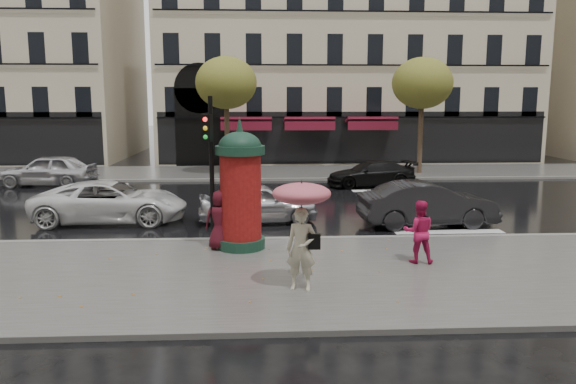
{
  "coord_description": "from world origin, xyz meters",
  "views": [
    {
      "loc": [
        -0.2,
        -13.66,
        4.31
      ],
      "look_at": [
        0.58,
        1.5,
        1.79
      ],
      "focal_mm": 35.0,
      "sensor_mm": 36.0,
      "label": 1
    }
  ],
  "objects": [
    {
      "name": "ground",
      "position": [
        0.0,
        0.0,
        0.0
      ],
      "size": [
        160.0,
        160.0,
        0.0
      ],
      "primitive_type": "plane",
      "color": "black",
      "rests_on": "ground"
    },
    {
      "name": "car_far_silver",
      "position": [
        -10.75,
        14.69,
        0.8
      ],
      "size": [
        4.8,
        2.2,
        1.6
      ],
      "primitive_type": "imported",
      "rotation": [
        0.0,
        0.0,
        -1.64
      ],
      "color": "#BABABF",
      "rests_on": "ground"
    },
    {
      "name": "tree_far_right",
      "position": [
        9.0,
        18.0,
        5.17
      ],
      "size": [
        3.4,
        3.4,
        6.64
      ],
      "color": "#38281C",
      "rests_on": "ground"
    },
    {
      "name": "traffic_light",
      "position": [
        -1.55,
        1.72,
        2.71
      ],
      "size": [
        0.32,
        0.42,
        4.28
      ],
      "color": "black",
      "rests_on": "near_sidewalk"
    },
    {
      "name": "woman_red",
      "position": [
        3.89,
        0.23,
        0.94
      ],
      "size": [
        0.87,
        0.72,
        1.63
      ],
      "primitive_type": "imported",
      "rotation": [
        0.0,
        0.0,
        3.01
      ],
      "color": "#B5164A",
      "rests_on": "near_sidewalk"
    },
    {
      "name": "car_darkgrey",
      "position": [
        5.54,
        4.92,
        0.76
      ],
      "size": [
        4.73,
        1.91,
        1.53
      ],
      "primitive_type": "imported",
      "rotation": [
        0.0,
        0.0,
        1.64
      ],
      "color": "black",
      "rests_on": "ground"
    },
    {
      "name": "car_white",
      "position": [
        -5.46,
        6.09,
        0.74
      ],
      "size": [
        5.36,
        2.59,
        1.47
      ],
      "primitive_type": "imported",
      "rotation": [
        0.0,
        0.0,
        1.6
      ],
      "color": "silver",
      "rests_on": "ground"
    },
    {
      "name": "zebra_crossing",
      "position": [
        6.0,
        9.6,
        0.01
      ],
      "size": [
        3.6,
        11.75,
        0.01
      ],
      "primitive_type": "cube",
      "color": "silver",
      "rests_on": "ground"
    },
    {
      "name": "near_sidewalk",
      "position": [
        0.0,
        -0.5,
        0.06
      ],
      "size": [
        90.0,
        7.0,
        0.12
      ],
      "primitive_type": "cube",
      "color": "#474744",
      "rests_on": "ground"
    },
    {
      "name": "far_kerb",
      "position": [
        0.0,
        16.0,
        0.07
      ],
      "size": [
        90.0,
        0.25,
        0.14
      ],
      "primitive_type": "cube",
      "color": "slate",
      "rests_on": "ground"
    },
    {
      "name": "man_burgundy",
      "position": [
        -1.33,
        1.81,
        0.96
      ],
      "size": [
        0.83,
        0.54,
        1.69
      ],
      "primitive_type": "imported",
      "rotation": [
        0.0,
        0.0,
        3.15
      ],
      "color": "#410D16",
      "rests_on": "near_sidewalk"
    },
    {
      "name": "car_silver",
      "position": [
        -0.24,
        5.74,
        0.71
      ],
      "size": [
        4.34,
        2.14,
        1.42
      ],
      "primitive_type": "imported",
      "rotation": [
        0.0,
        0.0,
        1.68
      ],
      "color": "silver",
      "rests_on": "ground"
    },
    {
      "name": "tree_far_left",
      "position": [
        -2.0,
        18.0,
        5.17
      ],
      "size": [
        3.4,
        3.4,
        6.64
      ],
      "color": "#38281C",
      "rests_on": "ground"
    },
    {
      "name": "far_sidewalk",
      "position": [
        0.0,
        19.0,
        0.06
      ],
      "size": [
        90.0,
        6.0,
        0.12
      ],
      "primitive_type": "cube",
      "color": "#474744",
      "rests_on": "ground"
    },
    {
      "name": "bldg_far_corner",
      "position": [
        6.0,
        30.0,
        11.31
      ],
      "size": [
        26.0,
        14.0,
        22.9
      ],
      "color": "#B7A88C",
      "rests_on": "ground"
    },
    {
      "name": "woman_umbrella",
      "position": [
        0.71,
        -1.7,
        1.75
      ],
      "size": [
        1.29,
        1.29,
        2.48
      ],
      "color": "#BFB99D",
      "rests_on": "near_sidewalk"
    },
    {
      "name": "car_black",
      "position": [
        5.35,
        13.81,
        0.64
      ],
      "size": [
        4.6,
        2.36,
        1.28
      ],
      "primitive_type": "imported",
      "rotation": [
        0.0,
        0.0,
        -1.44
      ],
      "color": "black",
      "rests_on": "ground"
    },
    {
      "name": "near_kerb",
      "position": [
        0.0,
        3.0,
        0.07
      ],
      "size": [
        90.0,
        0.25,
        0.14
      ],
      "primitive_type": "cube",
      "color": "slate",
      "rests_on": "ground"
    },
    {
      "name": "morris_column",
      "position": [
        -0.74,
        1.93,
        1.91
      ],
      "size": [
        1.39,
        1.39,
        3.73
      ],
      "color": "#133225",
      "rests_on": "near_sidewalk"
    }
  ]
}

